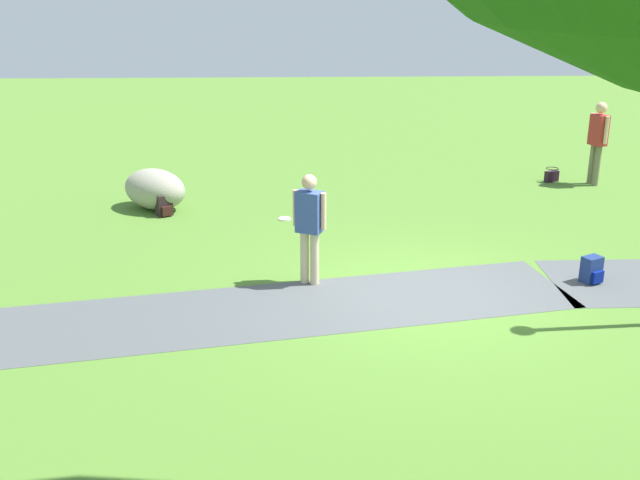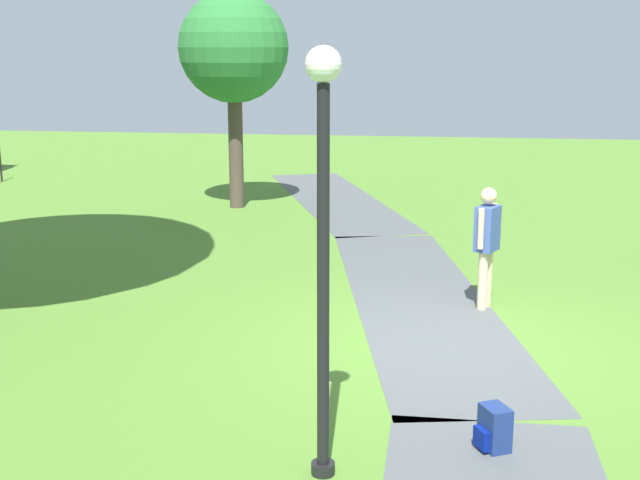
{
  "view_description": "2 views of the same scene",
  "coord_description": "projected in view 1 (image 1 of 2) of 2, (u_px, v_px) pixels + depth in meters",
  "views": [
    {
      "loc": [
        1.84,
        9.78,
        4.35
      ],
      "look_at": [
        1.47,
        -0.4,
        0.74
      ],
      "focal_mm": 42.47,
      "sensor_mm": 36.0,
      "label": 1
    },
    {
      "loc": [
        -9.54,
        0.08,
        3.47
      ],
      "look_at": [
        1.51,
        1.66,
        0.9
      ],
      "focal_mm": 47.16,
      "sensor_mm": 36.0,
      "label": 2
    }
  ],
  "objects": [
    {
      "name": "handbag_on_grass",
      "position": [
        552.0,
        176.0,
        16.61
      ],
      "size": [
        0.36,
        0.36,
        0.31
      ],
      "color": "black",
      "rests_on": "ground"
    },
    {
      "name": "ground_plane",
      "position": [
        424.0,
        297.0,
        10.73
      ],
      "size": [
        48.0,
        48.0,
        0.0
      ],
      "primitive_type": "plane",
      "color": "#4F7B2C"
    },
    {
      "name": "spare_backpack_on_lawn",
      "position": [
        592.0,
        270.0,
        11.2
      ],
      "size": [
        0.34,
        0.34,
        0.4
      ],
      "color": "navy",
      "rests_on": "ground"
    },
    {
      "name": "lawn_boulder",
      "position": [
        155.0,
        189.0,
        14.63
      ],
      "size": [
        1.63,
        1.53,
        0.79
      ],
      "color": "gray",
      "rests_on": "ground"
    },
    {
      "name": "woman_with_handbag",
      "position": [
        598.0,
        137.0,
        16.09
      ],
      "size": [
        0.35,
        0.49,
        1.79
      ],
      "color": "#706D51",
      "rests_on": "ground"
    },
    {
      "name": "frisbee_on_grass",
      "position": [
        284.0,
        219.0,
        14.12
      ],
      "size": [
        0.23,
        0.23,
        0.02
      ],
      "color": "silver",
      "rests_on": "ground"
    },
    {
      "name": "backpack_by_boulder",
      "position": [
        164.0,
        206.0,
        14.28
      ],
      "size": [
        0.34,
        0.35,
        0.4
      ],
      "color": "black",
      "rests_on": "ground"
    },
    {
      "name": "footpath_segment_mid",
      "position": [
        289.0,
        308.0,
        10.38
      ],
      "size": [
        8.2,
        3.33,
        0.01
      ],
      "color": "#4E5254",
      "rests_on": "ground"
    },
    {
      "name": "man_near_boulder",
      "position": [
        309.0,
        222.0,
        10.91
      ],
      "size": [
        0.48,
        0.37,
        1.66
      ],
      "color": "beige",
      "rests_on": "ground"
    }
  ]
}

